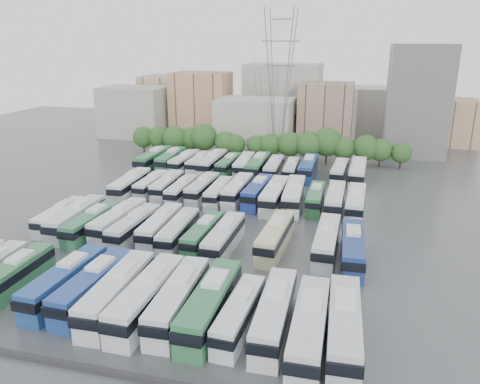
% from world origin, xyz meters
% --- Properties ---
extents(ground, '(220.00, 220.00, 0.00)m').
position_xyz_m(ground, '(0.00, 0.00, 0.00)').
color(ground, '#424447').
rests_on(ground, ground).
extents(parapet, '(56.00, 0.50, 0.50)m').
position_xyz_m(parapet, '(0.00, -33.00, 0.25)').
color(parapet, '#2D2D30').
rests_on(parapet, ground).
extents(tree_line, '(65.47, 7.77, 8.25)m').
position_xyz_m(tree_line, '(-0.62, 42.11, 4.26)').
color(tree_line, black).
rests_on(tree_line, ground).
extents(city_buildings, '(102.00, 35.00, 20.00)m').
position_xyz_m(city_buildings, '(-7.46, 71.86, 7.87)').
color(city_buildings, '#9E998E').
rests_on(city_buildings, ground).
extents(apartment_tower, '(14.00, 14.00, 26.00)m').
position_xyz_m(apartment_tower, '(34.00, 58.00, 13.00)').
color(apartment_tower, silver).
rests_on(apartment_tower, ground).
extents(electricity_pylon, '(9.00, 6.91, 33.83)m').
position_xyz_m(electricity_pylon, '(2.00, 50.00, 18.66)').
color(electricity_pylon, slate).
rests_on(electricity_pylon, ground).
extents(bus_r0_s2, '(2.80, 12.11, 3.79)m').
position_xyz_m(bus_r0_s2, '(-14.78, -23.23, 1.86)').
color(bus_r0_s2, '#307041').
rests_on(bus_r0_s2, ground).
extents(bus_r0_s4, '(3.22, 12.85, 4.00)m').
position_xyz_m(bus_r0_s4, '(-8.35, -22.89, 1.97)').
color(bus_r0_s4, navy).
rests_on(bus_r0_s4, ground).
extents(bus_r0_s5, '(3.13, 12.88, 4.02)m').
position_xyz_m(bus_r0_s5, '(-4.89, -22.98, 1.97)').
color(bus_r0_s5, navy).
rests_on(bus_r0_s5, ground).
extents(bus_r0_s6, '(3.37, 13.44, 4.19)m').
position_xyz_m(bus_r0_s6, '(-1.69, -23.69, 2.06)').
color(bus_r0_s6, silver).
rests_on(bus_r0_s6, ground).
extents(bus_r0_s7, '(3.08, 13.52, 4.23)m').
position_xyz_m(bus_r0_s7, '(1.71, -23.79, 2.08)').
color(bus_r0_s7, silver).
rests_on(bus_r0_s7, ground).
extents(bus_r0_s8, '(3.34, 13.17, 4.10)m').
position_xyz_m(bus_r0_s8, '(4.92, -23.32, 2.01)').
color(bus_r0_s8, silver).
rests_on(bus_r0_s8, ground).
extents(bus_r0_s9, '(2.97, 13.60, 4.27)m').
position_xyz_m(bus_r0_s9, '(8.37, -23.52, 2.09)').
color(bus_r0_s9, '#307044').
rests_on(bus_r0_s9, ground).
extents(bus_r0_s10, '(2.93, 11.32, 3.52)m').
position_xyz_m(bus_r0_s10, '(11.43, -23.94, 1.73)').
color(bus_r0_s10, silver).
rests_on(bus_r0_s10, ground).
extents(bus_r0_s11, '(3.10, 12.93, 4.04)m').
position_xyz_m(bus_r0_s11, '(14.77, -23.42, 1.98)').
color(bus_r0_s11, silver).
rests_on(bus_r0_s11, ground).
extents(bus_r0_s12, '(3.18, 13.51, 4.22)m').
position_xyz_m(bus_r0_s12, '(18.26, -24.94, 2.07)').
color(bus_r0_s12, silver).
rests_on(bus_r0_s12, ground).
extents(bus_r0_s13, '(3.54, 13.63, 4.24)m').
position_xyz_m(bus_r0_s13, '(21.32, -24.03, 2.08)').
color(bus_r0_s13, silver).
rests_on(bus_r0_s13, ground).
extents(bus_r1_s0, '(2.69, 11.14, 3.48)m').
position_xyz_m(bus_r1_s0, '(-21.25, -5.24, 1.71)').
color(bus_r1_s0, silver).
rests_on(bus_r1_s0, ground).
extents(bus_r1_s1, '(3.15, 12.82, 4.00)m').
position_xyz_m(bus_r1_s1, '(-18.06, -5.94, 1.96)').
color(bus_r1_s1, silver).
rests_on(bus_r1_s1, ground).
extents(bus_r1_s2, '(3.08, 12.14, 3.78)m').
position_xyz_m(bus_r1_s2, '(-14.89, -6.88, 1.86)').
color(bus_r1_s2, '#307148').
rests_on(bus_r1_s2, ground).
extents(bus_r1_s3, '(3.32, 12.51, 3.89)m').
position_xyz_m(bus_r1_s3, '(-11.60, -5.16, 1.91)').
color(bus_r1_s3, silver).
rests_on(bus_r1_s3, ground).
extents(bus_r1_s4, '(3.12, 11.99, 3.73)m').
position_xyz_m(bus_r1_s4, '(-8.46, -6.49, 1.83)').
color(bus_r1_s4, silver).
rests_on(bus_r1_s4, ground).
extents(bus_r1_s5, '(2.95, 11.96, 3.73)m').
position_xyz_m(bus_r1_s5, '(-4.96, -5.40, 1.83)').
color(bus_r1_s5, silver).
rests_on(bus_r1_s5, ground).
extents(bus_r1_s6, '(2.93, 11.73, 3.66)m').
position_xyz_m(bus_r1_s6, '(-1.84, -6.39, 1.79)').
color(bus_r1_s6, silver).
rests_on(bus_r1_s6, ground).
extents(bus_r1_s7, '(2.86, 11.22, 3.49)m').
position_xyz_m(bus_r1_s7, '(1.75, -6.33, 1.72)').
color(bus_r1_s7, '#2F6F45').
rests_on(bus_r1_s7, ground).
extents(bus_r1_s8, '(2.88, 12.20, 3.81)m').
position_xyz_m(bus_r1_s8, '(4.95, -7.14, 1.87)').
color(bus_r1_s8, silver).
rests_on(bus_r1_s8, ground).
extents(bus_r1_s10, '(3.33, 12.69, 3.95)m').
position_xyz_m(bus_r1_s10, '(11.48, -5.20, 1.94)').
color(bus_r1_s10, beige).
rests_on(bus_r1_s10, ground).
extents(bus_r1_s12, '(2.89, 12.61, 3.95)m').
position_xyz_m(bus_r1_s12, '(18.23, -4.95, 1.94)').
color(bus_r1_s12, silver).
rests_on(bus_r1_s12, ground).
extents(bus_r1_s13, '(3.26, 12.75, 3.97)m').
position_xyz_m(bus_r1_s13, '(21.58, -6.40, 1.95)').
color(bus_r1_s13, navy).
rests_on(bus_r1_s13, ground).
extents(bus_r2_s1, '(3.32, 12.89, 4.01)m').
position_xyz_m(bus_r2_s1, '(-18.08, 11.18, 1.97)').
color(bus_r2_s1, silver).
rests_on(bus_r2_s1, ground).
extents(bus_r2_s2, '(2.41, 10.99, 3.45)m').
position_xyz_m(bus_r2_s2, '(-14.84, 13.05, 1.69)').
color(bus_r2_s2, silver).
rests_on(bus_r2_s2, ground).
extents(bus_r2_s3, '(2.93, 11.61, 3.62)m').
position_xyz_m(bus_r2_s3, '(-11.73, 12.99, 1.78)').
color(bus_r2_s3, silver).
rests_on(bus_r2_s3, ground).
extents(bus_r2_s4, '(2.51, 11.31, 3.55)m').
position_xyz_m(bus_r2_s4, '(-8.17, 11.26, 1.74)').
color(bus_r2_s4, silver).
rests_on(bus_r2_s4, ground).
extents(bus_r2_s5, '(2.81, 12.01, 3.75)m').
position_xyz_m(bus_r2_s5, '(-4.86, 12.64, 1.84)').
color(bus_r2_s5, silver).
rests_on(bus_r2_s5, ground).
extents(bus_r2_s6, '(2.70, 11.30, 3.53)m').
position_xyz_m(bus_r2_s6, '(-1.56, 11.61, 1.73)').
color(bus_r2_s6, silver).
rests_on(bus_r2_s6, ground).
extents(bus_r2_s7, '(2.88, 12.49, 3.91)m').
position_xyz_m(bus_r2_s7, '(1.43, 13.06, 1.92)').
color(bus_r2_s7, silver).
rests_on(bus_r2_s7, ground).
extents(bus_r2_s8, '(3.27, 12.61, 3.92)m').
position_xyz_m(bus_r2_s8, '(5.02, 13.10, 1.93)').
color(bus_r2_s8, navy).
rests_on(bus_r2_s8, ground).
extents(bus_r2_s9, '(2.98, 13.25, 4.15)m').
position_xyz_m(bus_r2_s9, '(8.24, 11.68, 2.04)').
color(bus_r2_s9, silver).
rests_on(bus_r2_s9, ground).
extents(bus_r2_s10, '(3.61, 13.55, 4.21)m').
position_xyz_m(bus_r2_s10, '(11.41, 12.35, 2.07)').
color(bus_r2_s10, silver).
rests_on(bus_r2_s10, ground).
extents(bus_r2_s11, '(2.58, 11.16, 3.49)m').
position_xyz_m(bus_r2_s11, '(14.99, 12.99, 1.71)').
color(bus_r2_s11, '#317244').
rests_on(bus_r2_s11, ground).
extents(bus_r2_s12, '(2.80, 12.49, 3.91)m').
position_xyz_m(bus_r2_s12, '(18.26, 12.07, 1.92)').
color(bus_r2_s12, silver).
rests_on(bus_r2_s12, ground).
extents(bus_r2_s13, '(3.10, 12.73, 3.97)m').
position_xyz_m(bus_r2_s13, '(21.55, 11.35, 1.95)').
color(bus_r2_s13, silver).
rests_on(bus_r2_s13, ground).
extents(bus_r3_s0, '(3.41, 13.67, 4.26)m').
position_xyz_m(bus_r3_s0, '(-21.68, 29.12, 2.09)').
color(bus_r3_s0, '#317346').
rests_on(bus_r3_s0, ground).
extents(bus_r3_s1, '(3.20, 12.91, 4.02)m').
position_xyz_m(bus_r3_s1, '(-18.10, 30.23, 1.98)').
color(bus_r3_s1, '#307146').
rests_on(bus_r3_s1, ground).
extents(bus_r3_s2, '(3.04, 11.95, 3.72)m').
position_xyz_m(bus_r3_s2, '(-14.85, 29.71, 1.83)').
color(bus_r3_s2, silver).
rests_on(bus_r3_s2, ground).
extents(bus_r3_s3, '(2.55, 11.22, 3.51)m').
position_xyz_m(bus_r3_s3, '(-11.59, 30.13, 1.72)').
color(bus_r3_s3, silver).
rests_on(bus_r3_s3, ground).
extents(bus_r3_s4, '(2.95, 13.25, 4.15)m').
position_xyz_m(bus_r3_s4, '(-8.41, 29.43, 2.04)').
color(bus_r3_s4, silver).
rests_on(bus_r3_s4, ground).
extents(bus_r3_s5, '(2.90, 11.69, 3.65)m').
position_xyz_m(bus_r3_s5, '(-4.94, 29.81, 1.79)').
color(bus_r3_s5, '#307249').
rests_on(bus_r3_s5, ground).
extents(bus_r3_s6, '(3.29, 12.33, 3.83)m').
position_xyz_m(bus_r3_s6, '(-1.66, 30.20, 1.88)').
color(bus_r3_s6, silver).
rests_on(bus_r3_s6, ground).
extents(bus_r3_s7, '(2.97, 13.34, 4.18)m').
position_xyz_m(bus_r3_s7, '(1.52, 29.36, 2.05)').
color(bus_r3_s7, '#2E6C44').
rests_on(bus_r3_s7, ground).
extents(bus_r3_s8, '(2.96, 12.15, 3.79)m').
position_xyz_m(bus_r3_s8, '(4.85, 29.14, 1.86)').
color(bus_r3_s8, silver).
rests_on(bus_r3_s8, ground).
extents(bus_r3_s9, '(2.82, 11.08, 3.45)m').
position_xyz_m(bus_r3_s9, '(8.36, 29.84, 1.69)').
color(bus_r3_s9, silver).
rests_on(bus_r3_s9, ground).
extents(bus_r3_s10, '(2.89, 13.01, 4.08)m').
position_xyz_m(bus_r3_s10, '(11.68, 30.81, 2.00)').
color(bus_r3_s10, navy).
rests_on(bus_r3_s10, ground).
extents(bus_r3_s12, '(3.19, 12.04, 3.74)m').
position_xyz_m(bus_r3_s12, '(17.99, 30.11, 1.84)').
color(bus_r3_s12, silver).
rests_on(bus_r3_s12, ground).
extents(bus_r3_s13, '(3.42, 13.73, 4.28)m').
position_xyz_m(bus_r3_s13, '(21.51, 29.22, 2.10)').
color(bus_r3_s13, silver).
rests_on(bus_r3_s13, ground).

